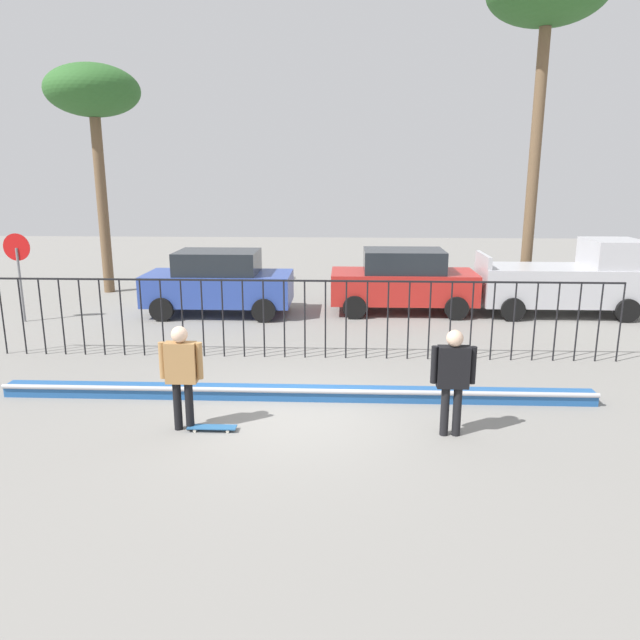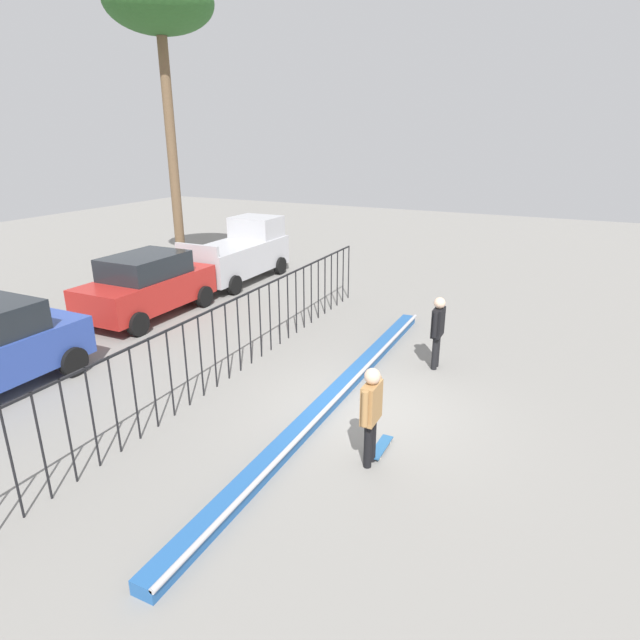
# 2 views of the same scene
# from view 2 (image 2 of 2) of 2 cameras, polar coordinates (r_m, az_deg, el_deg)

# --- Properties ---
(ground_plane) EXTENTS (60.00, 60.00, 0.00)m
(ground_plane) POSITION_cam_2_polar(r_m,az_deg,el_deg) (10.81, 5.15, -9.66)
(ground_plane) COLOR gray
(bowl_coping_ledge) EXTENTS (11.00, 0.41, 0.27)m
(bowl_coping_ledge) POSITION_cam_2_polar(r_m,az_deg,el_deg) (11.00, 1.44, -8.32)
(bowl_coping_ledge) COLOR #235699
(bowl_coping_ledge) RESTS_ON ground
(perimeter_fence) EXTENTS (14.04, 0.04, 1.80)m
(perimeter_fence) POSITION_cam_2_polar(r_m,az_deg,el_deg) (11.80, -10.11, -1.38)
(perimeter_fence) COLOR black
(perimeter_fence) RESTS_ON ground
(skateboarder) EXTENTS (0.71, 0.27, 1.75)m
(skateboarder) POSITION_cam_2_polar(r_m,az_deg,el_deg) (8.68, 5.58, -9.48)
(skateboarder) COLOR black
(skateboarder) RESTS_ON ground
(skateboard) EXTENTS (0.80, 0.20, 0.07)m
(skateboard) POSITION_cam_2_polar(r_m,az_deg,el_deg) (9.56, 6.61, -13.52)
(skateboard) COLOR #26598C
(skateboard) RESTS_ON ground
(camera_operator) EXTENTS (0.71, 0.27, 1.75)m
(camera_operator) POSITION_cam_2_polar(r_m,az_deg,el_deg) (12.50, 12.65, -0.67)
(camera_operator) COLOR black
(camera_operator) RESTS_ON ground
(parked_car_red) EXTENTS (4.30, 2.12, 1.90)m
(parked_car_red) POSITION_cam_2_polar(r_m,az_deg,el_deg) (16.73, -18.24, 3.62)
(parked_car_red) COLOR #B2231E
(parked_car_red) RESTS_ON ground
(pickup_truck) EXTENTS (4.70, 2.12, 2.24)m
(pickup_truck) POSITION_cam_2_polar(r_m,az_deg,el_deg) (20.33, -8.68, 7.23)
(pickup_truck) COLOR #B7B7BC
(pickup_truck) RESTS_ON ground
(palm_tree_tall) EXTENTS (3.69, 3.69, 10.50)m
(palm_tree_tall) POSITION_cam_2_polar(r_m,az_deg,el_deg) (21.27, -17.02, 29.58)
(palm_tree_tall) COLOR brown
(palm_tree_tall) RESTS_ON ground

